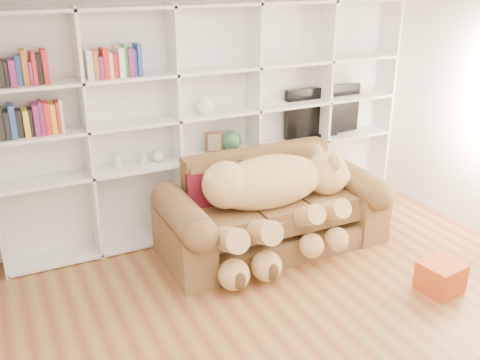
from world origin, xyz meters
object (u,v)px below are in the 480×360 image
sofa (271,214)px  gift_box (440,277)px  tv (322,112)px  teddy_bear (274,194)px

sofa → gift_box: size_ratio=6.63×
sofa → tv: 1.48m
teddy_bear → tv: tv is taller
sofa → tv: tv is taller
sofa → gift_box: sofa is taller
sofa → gift_box: 1.71m
sofa → tv: size_ratio=2.33×
tv → teddy_bear: bearing=-141.8°
teddy_bear → tv: size_ratio=1.78×
teddy_bear → sofa: bearing=61.9°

